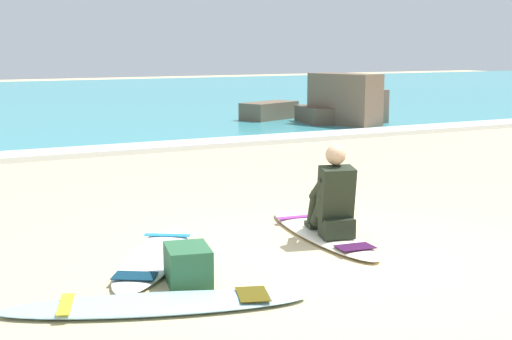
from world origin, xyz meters
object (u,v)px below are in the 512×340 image
at_px(surfboard_main, 322,233).
at_px(surfer_seated, 333,200).
at_px(beach_bag, 188,265).
at_px(surfboard_spare_far, 155,304).
at_px(surfboard_spare_near, 154,256).

distance_m(surfboard_main, surfer_seated, 0.45).
bearing_deg(beach_bag, surfboard_spare_far, -135.56).
relative_size(surfboard_spare_far, beach_bag, 5.08).
distance_m(surfboard_spare_near, surfboard_spare_far, 1.32).
height_order(surfboard_main, beach_bag, beach_bag).
bearing_deg(beach_bag, surfboard_spare_near, 91.75).
height_order(surfer_seated, surfboard_spare_near, surfer_seated).
bearing_deg(surfboard_main, surfboard_spare_near, 179.30).
xyz_separation_m(surfer_seated, surfboard_spare_near, (-1.88, 0.24, -0.40)).
height_order(surfboard_spare_far, beach_bag, beach_bag).
height_order(surfboard_main, surfer_seated, surfer_seated).
xyz_separation_m(surfer_seated, beach_bag, (-1.85, -0.56, -0.28)).
bearing_deg(surfer_seated, surfboard_spare_near, 172.80).
bearing_deg(surfer_seated, surfboard_spare_far, -156.42).
relative_size(surfboard_main, beach_bag, 4.81).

